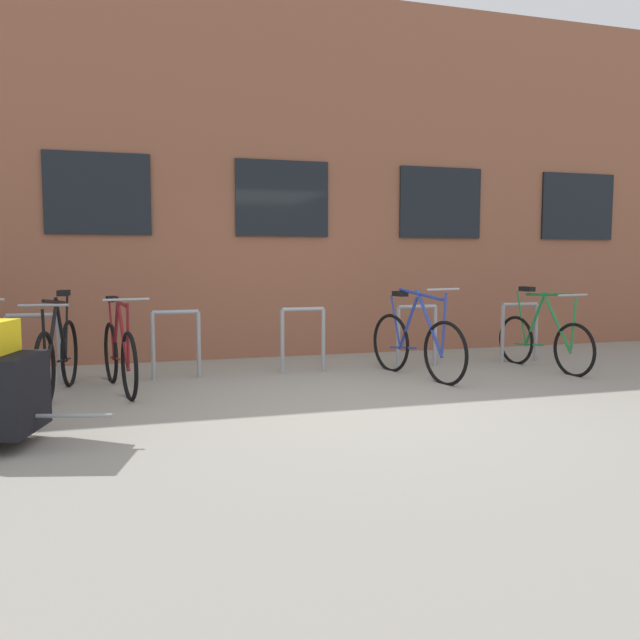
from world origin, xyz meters
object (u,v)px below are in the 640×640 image
at_px(bicycle_blue, 416,344).
at_px(bicycle_maroon, 119,354).
at_px(bicycle_black, 58,356).
at_px(bicycle_green, 543,340).

xyz_separation_m(bicycle_blue, bicycle_maroon, (-3.29, 0.19, -0.01)).
xyz_separation_m(bicycle_black, bicycle_maroon, (0.58, 0.11, -0.02)).
distance_m(bicycle_black, bicycle_green, 5.62).
relative_size(bicycle_black, bicycle_blue, 1.07).
bearing_deg(bicycle_blue, bicycle_maroon, 176.64).
distance_m(bicycle_blue, bicycle_green, 1.75).
bearing_deg(bicycle_black, bicycle_maroon, 11.00).
height_order(bicycle_black, bicycle_green, bicycle_black).
relative_size(bicycle_blue, bicycle_maroon, 1.01).
bearing_deg(bicycle_blue, bicycle_green, 1.56).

